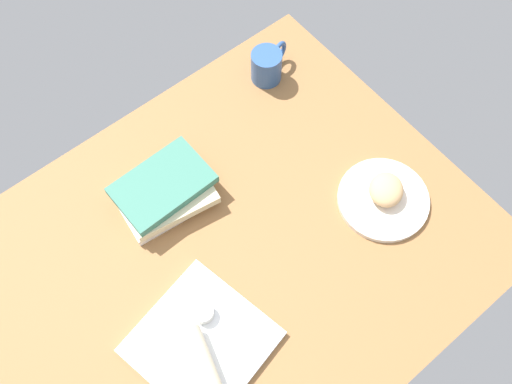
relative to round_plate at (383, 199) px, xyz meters
The scene contains 8 objects.
dining_table 37.04cm from the round_plate, 159.92° to the left, with size 110.00×90.00×4.00cm, color olive.
round_plate is the anchor object (origin of this frame).
scone_pastry 3.14cm from the round_plate, 40.83° to the left, with size 8.82×7.80×4.52cm, color tan.
square_plate 52.29cm from the round_plate, behind, with size 25.14×25.14×1.60cm, color white.
sauce_cup 48.79cm from the round_plate, behind, with size 4.57×4.57×2.54cm.
breakfast_wrap 55.52cm from the round_plate, behind, with size 5.71×5.71×12.95cm, color beige.
book_stack 50.63cm from the round_plate, 140.80° to the left, with size 22.59×17.63×6.85cm.
coffee_mug 45.05cm from the round_plate, 87.51° to the left, with size 12.41×7.88×8.78cm.
Camera 1 is at (-23.13, -37.16, 121.76)cm, focal length 39.15 mm.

